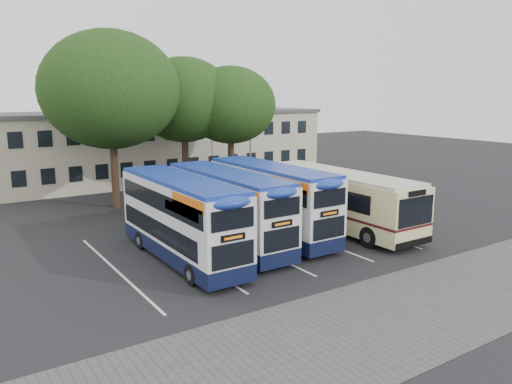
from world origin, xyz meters
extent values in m
plane|color=black|center=(0.00, 0.00, 0.00)|extent=(120.00, 120.00, 0.00)
cube|color=#595654|center=(-2.00, -5.00, 0.01)|extent=(40.00, 6.00, 0.01)
cube|color=silver|center=(-10.75, 5.00, 0.01)|extent=(0.12, 11.00, 0.01)
cube|color=silver|center=(-7.25, 5.00, 0.01)|extent=(0.12, 11.00, 0.01)
cube|color=silver|center=(-3.75, 5.00, 0.01)|extent=(0.12, 11.00, 0.01)
cube|color=silver|center=(-0.25, 5.00, 0.01)|extent=(0.12, 11.00, 0.01)
cube|color=silver|center=(3.25, 5.00, 0.01)|extent=(0.12, 11.00, 0.01)
cube|color=#B8AC94|center=(0.00, 27.00, 3.00)|extent=(32.00, 8.00, 6.00)
cube|color=#4C4C4F|center=(0.00, 27.00, 6.05)|extent=(32.40, 8.40, 0.30)
cube|color=black|center=(0.00, 22.98, 1.70)|extent=(30.00, 0.06, 1.20)
cube|color=black|center=(0.00, 22.98, 4.50)|extent=(30.00, 0.06, 1.20)
cylinder|color=gray|center=(6.00, 20.00, 4.50)|extent=(0.14, 0.14, 9.00)
cube|color=gray|center=(6.00, 20.00, 9.00)|extent=(0.12, 0.80, 0.12)
cube|color=gray|center=(6.00, 19.60, 8.95)|extent=(0.25, 0.50, 0.12)
cylinder|color=black|center=(-6.71, 17.40, 2.94)|extent=(0.50, 0.50, 5.89)
ellipsoid|color=black|center=(-6.71, 17.40, 8.00)|extent=(9.23, 9.23, 7.85)
cylinder|color=black|center=(-0.77, 18.71, 2.68)|extent=(0.50, 0.50, 5.37)
ellipsoid|color=black|center=(-0.77, 18.71, 7.30)|extent=(7.49, 7.49, 6.36)
cylinder|color=black|center=(2.40, 17.18, 2.54)|extent=(0.50, 0.50, 5.07)
ellipsoid|color=black|center=(2.40, 17.18, 6.90)|extent=(6.94, 6.94, 5.89)
cube|color=black|center=(-7.66, 4.68, 0.63)|extent=(2.25, 9.45, 0.72)
cube|color=silver|center=(-7.66, 4.68, 2.38)|extent=(2.25, 9.45, 2.79)
cube|color=#19359B|center=(-7.66, 4.68, 3.82)|extent=(2.20, 9.26, 0.27)
cube|color=black|center=(-7.66, 4.95, 1.62)|extent=(2.29, 8.37, 0.90)
cube|color=black|center=(-7.66, 4.68, 3.01)|extent=(2.29, 8.91, 0.81)
cube|color=orange|center=(-6.53, 1.57, 3.51)|extent=(0.02, 2.88, 0.49)
cube|color=black|center=(-7.66, -0.08, 2.29)|extent=(1.08, 0.06, 0.27)
cylinder|color=black|center=(-8.68, 7.42, 0.45)|extent=(0.27, 0.90, 0.90)
cylinder|color=black|center=(-6.65, 7.42, 0.45)|extent=(0.27, 0.90, 0.90)
cylinder|color=black|center=(-8.68, 1.57, 0.45)|extent=(0.27, 0.90, 0.90)
cylinder|color=black|center=(-6.65, 1.57, 0.45)|extent=(0.27, 0.90, 0.90)
cube|color=black|center=(-4.77, 5.34, 0.62)|extent=(2.22, 9.32, 0.71)
cube|color=silver|center=(-4.77, 5.34, 2.35)|extent=(2.22, 9.32, 2.75)
cube|color=#19359B|center=(-4.77, 5.34, 3.77)|extent=(2.18, 9.14, 0.27)
cube|color=black|center=(-4.77, 5.61, 1.60)|extent=(2.26, 8.26, 0.89)
cube|color=black|center=(-4.77, 5.34, 2.97)|extent=(2.26, 8.79, 0.80)
cube|color=orange|center=(-3.65, 2.28, 3.46)|extent=(0.02, 2.84, 0.49)
cube|color=black|center=(-4.77, 0.65, 2.26)|extent=(1.07, 0.06, 0.27)
cylinder|color=black|center=(-5.77, 8.05, 0.44)|extent=(0.27, 0.89, 0.89)
cylinder|color=black|center=(-3.77, 8.05, 0.44)|extent=(0.27, 0.89, 0.89)
cylinder|color=black|center=(-5.77, 2.28, 0.44)|extent=(0.27, 0.89, 0.89)
cylinder|color=black|center=(-3.77, 2.28, 0.44)|extent=(0.27, 0.89, 0.89)
cube|color=black|center=(-1.88, 5.62, 0.63)|extent=(2.25, 9.46, 0.72)
cube|color=silver|center=(-1.88, 5.62, 2.39)|extent=(2.25, 9.46, 2.79)
cube|color=#19359B|center=(-1.88, 5.62, 3.83)|extent=(2.21, 9.27, 0.27)
cube|color=black|center=(-1.88, 5.89, 1.62)|extent=(2.29, 8.38, 0.90)
cube|color=black|center=(-1.88, 5.62, 3.02)|extent=(2.29, 8.92, 0.81)
cube|color=orange|center=(-0.74, 2.51, 3.51)|extent=(0.02, 2.88, 0.50)
cube|color=black|center=(-1.88, 0.86, 2.30)|extent=(1.08, 0.06, 0.27)
cylinder|color=black|center=(-2.89, 8.37, 0.45)|extent=(0.27, 0.90, 0.90)
cylinder|color=black|center=(-0.86, 8.37, 0.45)|extent=(0.27, 0.90, 0.90)
cylinder|color=black|center=(-2.89, 2.51, 0.45)|extent=(0.27, 0.90, 0.90)
cylinder|color=black|center=(-0.86, 2.51, 0.45)|extent=(0.27, 0.90, 0.90)
cube|color=#B90C1C|center=(-0.73, 6.74, 3.02)|extent=(0.02, 3.60, 0.77)
cube|color=beige|center=(2.43, 4.97, 1.75)|extent=(2.78, 11.12, 2.83)
cube|color=beige|center=(2.43, 4.97, 3.22)|extent=(2.67, 10.67, 0.22)
cube|color=black|center=(2.43, 5.53, 2.22)|extent=(2.82, 8.89, 1.00)
cube|color=#511016|center=(2.43, 4.97, 1.28)|extent=(2.81, 11.14, 0.13)
cube|color=black|center=(2.43, -0.61, 2.11)|extent=(2.45, 0.06, 1.45)
cylinder|color=black|center=(1.17, 1.19, 0.56)|extent=(0.33, 1.11, 1.11)
cylinder|color=black|center=(3.68, 1.19, 0.56)|extent=(0.33, 1.11, 1.11)
cylinder|color=black|center=(1.17, 8.31, 0.56)|extent=(0.33, 1.11, 1.11)
cylinder|color=black|center=(3.68, 8.31, 0.56)|extent=(0.33, 1.11, 1.11)
camera|label=1|loc=(-17.15, -16.14, 7.80)|focal=35.00mm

